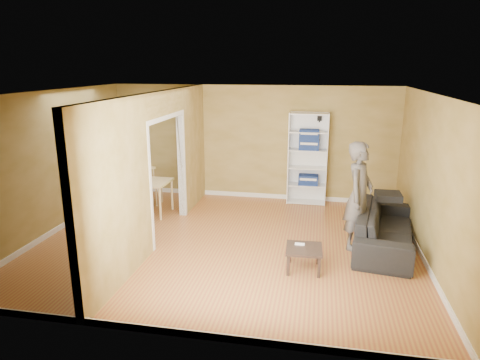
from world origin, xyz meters
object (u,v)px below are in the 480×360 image
coffee_table (304,251)px  person (360,187)px  dining_table (142,184)px  chair_near (128,200)px  chair_far (153,184)px  bookshelf (308,158)px  chair_left (113,188)px  sofa (386,222)px

coffee_table → person: bearing=50.6°
dining_table → chair_near: chair_near is taller
person → chair_far: (-4.31, 1.60, -0.62)m
person → bookshelf: size_ratio=1.06×
chair_near → chair_left: bearing=154.6°
bookshelf → chair_left: 4.29m
bookshelf → coffee_table: 3.47m
sofa → chair_near: 4.80m
person → chair_left: (-4.97, 1.01, -0.58)m
coffee_table → chair_left: chair_left is taller
bookshelf → chair_left: (-4.04, -1.37, -0.52)m
coffee_table → chair_near: (-3.47, 1.37, 0.17)m
coffee_table → chair_left: (-4.13, 2.03, 0.19)m
sofa → chair_near: chair_near is taller
person → coffee_table: (-0.84, -1.02, -0.77)m
coffee_table → chair_far: 4.35m
dining_table → chair_far: size_ratio=1.25×
sofa → bookshelf: bookshelf is taller
coffee_table → chair_far: (-3.47, 2.62, 0.14)m
sofa → coffee_table: size_ratio=4.27×
person → chair_near: size_ratio=2.23×
dining_table → coffee_table: bearing=-30.2°
sofa → chair_far: chair_far is taller
person → chair_left: person is taller
chair_left → chair_far: 0.89m
bookshelf → coffee_table: size_ratio=3.77×
sofa → chair_far: size_ratio=2.55×
person → chair_near: bearing=107.2°
coffee_table → dining_table: size_ratio=0.48×
person → chair_far: size_ratio=2.38×
person → dining_table: size_ratio=1.90×
bookshelf → chair_far: bearing=-167.1°
dining_table → chair_far: bearing=92.5°
sofa → chair_left: 5.53m
coffee_table → chair_near: 3.73m
sofa → person: person is taller
coffee_table → dining_table: (-3.44, 2.00, 0.32)m
sofa → person: 0.81m
coffee_table → chair_left: bearing=153.9°
bookshelf → chair_near: bearing=-149.0°
chair_left → bookshelf: bearing=114.9°
dining_table → chair_far: 0.65m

